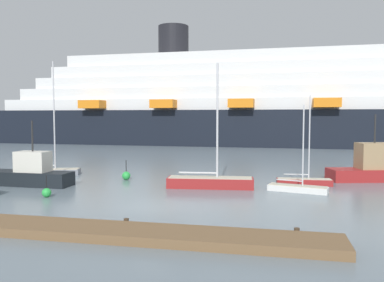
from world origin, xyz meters
The scene contains 11 objects.
ground_plane centered at (0.00, 0.00, 0.00)m, with size 600.00×600.00×0.00m, color slate.
dock_pier centered at (0.00, -5.88, 0.21)m, with size 19.51×2.53×0.50m.
sailboat_0 centered at (9.12, 9.29, 0.37)m, with size 4.20×1.27×6.92m.
sailboat_1 centered at (-13.09, 10.37, 0.46)m, with size 5.33×2.83×10.23m.
sailboat_2 centered at (8.48, 6.49, 0.31)m, with size 4.24×2.07×6.08m.
sailboat_4 centered at (2.20, 6.77, 0.51)m, with size 6.49×2.16×9.17m.
fishing_boat_0 centered at (-11.50, 4.96, 0.92)m, with size 6.75×2.02×4.98m.
fishing_boat_1 centered at (14.70, 12.71, 1.12)m, with size 7.06×3.89×5.47m.
channel_buoy_0 centered at (-7.80, 1.20, 0.31)m, with size 0.60×0.60×1.44m.
channel_buoy_1 centered at (-5.27, 8.95, 0.36)m, with size 0.70×0.70×1.64m.
cruise_ship centered at (8.20, 52.72, 7.29)m, with size 116.49×20.47×22.65m.
Camera 1 is at (6.78, -21.98, 5.33)m, focal length 36.98 mm.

